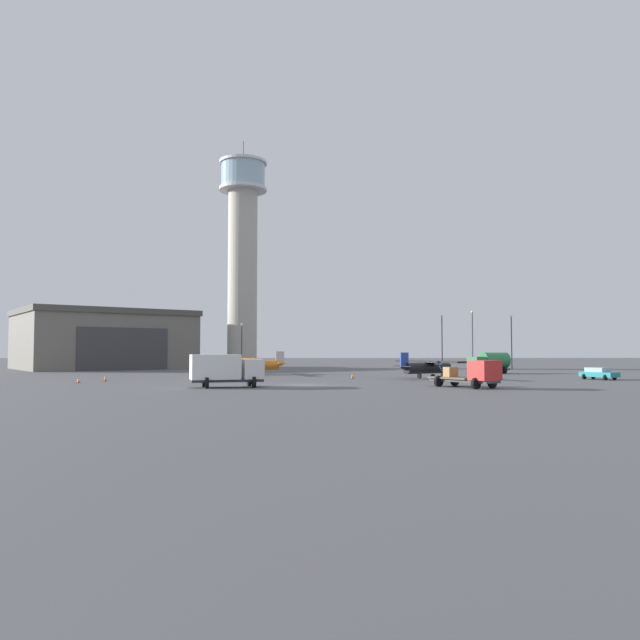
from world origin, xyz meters
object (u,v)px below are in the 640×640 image
object	(u,v)px
light_post_north	(512,337)
light_post_centre	(242,342)
airplane_orange	(255,364)
light_post_west	(472,335)
truck_fuel_tanker_green	(490,362)
light_post_east	(442,337)
car_teal	(599,373)
traffic_cone_near_left	(352,376)
control_tower	(243,250)
truck_flatbed_red	(473,374)
airplane_black	(427,367)
traffic_cone_near_right	(105,378)
truck_box_white	(225,369)
traffic_cone_mid_apron	(78,380)

from	to	relation	value
light_post_north	light_post_centre	distance (m)	47.21
airplane_orange	light_post_west	xyz separation A→B (m)	(35.28, 17.32, 4.39)
truck_fuel_tanker_green	light_post_east	world-z (taller)	light_post_east
car_teal	light_post_north	xyz separation A→B (m)	(2.77, 35.82, 4.86)
light_post_centre	airplane_orange	bearing A→B (deg)	-79.46
car_teal	light_post_west	world-z (taller)	light_post_west
truck_fuel_tanker_green	traffic_cone_near_left	size ratio (longest dim) A/B	10.58
control_tower	truck_fuel_tanker_green	distance (m)	52.57
truck_fuel_tanker_green	truck_flatbed_red	world-z (taller)	truck_fuel_tanker_green
light_post_east	light_post_west	bearing A→B (deg)	-59.82
light_post_north	traffic_cone_near_left	size ratio (longest dim) A/B	16.00
airplane_black	light_post_north	xyz separation A→B (m)	(22.09, 33.81, 4.16)
traffic_cone_near_left	traffic_cone_near_right	world-z (taller)	traffic_cone_near_right
control_tower	airplane_orange	xyz separation A→B (m)	(4.99, -31.59, -21.21)
car_teal	light_post_north	world-z (taller)	light_post_north
light_post_centre	traffic_cone_near_right	size ratio (longest dim) A/B	11.68
light_post_east	light_post_north	xyz separation A→B (m)	(11.51, -3.08, -0.12)
light_post_north	truck_box_white	bearing A→B (deg)	-131.73
traffic_cone_near_left	light_post_centre	bearing A→B (deg)	116.18
airplane_orange	light_post_centre	xyz separation A→B (m)	(-4.07, 21.88, 3.36)
light_post_north	truck_fuel_tanker_green	bearing A→B (deg)	-118.16
truck_flatbed_red	light_post_west	size ratio (longest dim) A/B	0.69
control_tower	traffic_cone_near_right	xyz separation A→B (m)	(-9.83, -48.64, -22.36)
light_post_east	light_post_centre	size ratio (longest dim) A/B	1.20
control_tower	airplane_black	distance (m)	56.02
airplane_orange	traffic_cone_near_right	size ratio (longest dim) A/B	15.63
airplane_orange	truck_box_white	xyz separation A→B (m)	(-0.47, -28.29, 0.17)
airplane_orange	light_post_north	size ratio (longest dim) A/B	1.14
control_tower	airplane_orange	world-z (taller)	control_tower
airplane_orange	truck_box_white	distance (m)	28.29
airplane_black	traffic_cone_near_left	size ratio (longest dim) A/B	16.36
airplane_black	truck_flatbed_red	bearing A→B (deg)	-119.02
traffic_cone_near_right	traffic_cone_mid_apron	world-z (taller)	traffic_cone_near_right
airplane_orange	light_post_east	size ratio (longest dim) A/B	1.11
truck_box_white	light_post_north	distance (m)	65.59
light_post_north	traffic_cone_mid_apron	distance (m)	72.50
light_post_west	light_post_north	distance (m)	8.48
truck_fuel_tanker_green	light_post_centre	size ratio (longest dim) A/B	0.78
truck_flatbed_red	light_post_north	distance (m)	54.90
traffic_cone_mid_apron	traffic_cone_near_right	bearing A→B (deg)	64.21
airplane_black	control_tower	bearing A→B (deg)	88.88
truck_fuel_tanker_green	light_post_east	xyz separation A→B (m)	(-1.92, 21.00, 4.06)
truck_fuel_tanker_green	light_post_east	bearing A→B (deg)	-102.85
light_post_centre	traffic_cone_near_left	bearing A→B (deg)	-63.82
control_tower	traffic_cone_mid_apron	world-z (taller)	control_tower
control_tower	light_post_centre	world-z (taller)	control_tower
control_tower	traffic_cone_mid_apron	size ratio (longest dim) A/B	80.40
airplane_black	traffic_cone_mid_apron	bearing A→B (deg)	159.59
light_post_west	traffic_cone_near_right	xyz separation A→B (m)	(-50.11, -34.37, -5.54)
light_post_north	light_post_centre	world-z (taller)	light_post_north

